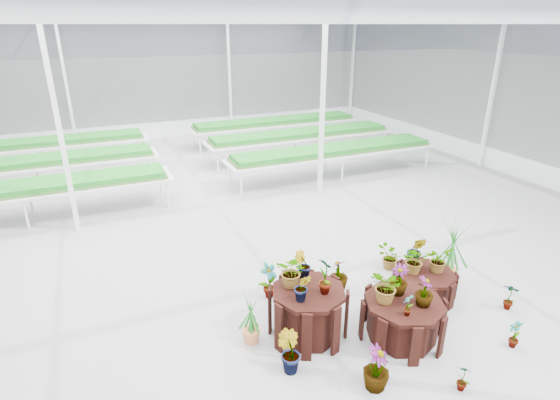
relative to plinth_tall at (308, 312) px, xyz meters
name	(u,v)px	position (x,y,z in m)	size (l,w,h in m)	color
ground_plane	(275,294)	(-0.05, 1.10, -0.37)	(24.00, 24.00, 0.00)	gray
greenhouse_shell	(274,166)	(-0.05, 1.10, 1.88)	(18.00, 24.00, 4.50)	white
steel_frame	(274,166)	(-0.05, 1.10, 1.88)	(18.00, 24.00, 4.50)	silver
nursery_benches	(183,158)	(-0.05, 8.30, 0.05)	(16.00, 7.00, 0.84)	silver
plinth_tall	(308,312)	(0.00, 0.00, 0.00)	(1.10, 1.10, 0.75)	black
plinth_mid	(402,319)	(1.20, -0.60, -0.07)	(1.16, 1.16, 0.61)	black
plinth_low	(424,284)	(2.20, 0.10, -0.15)	(0.99, 0.99, 0.45)	black
nursery_plants	(374,280)	(1.16, 0.06, 0.21)	(4.32, 3.08, 1.31)	#19681D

